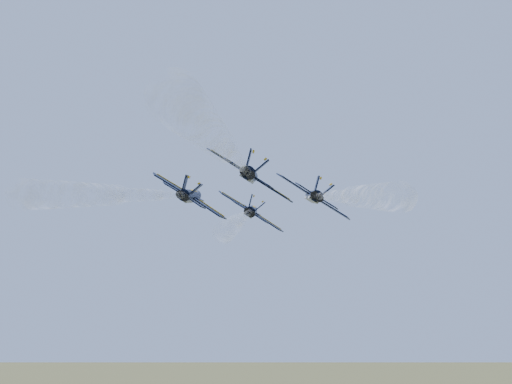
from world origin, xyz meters
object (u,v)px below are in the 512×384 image
(jet_left, at_px, (190,196))
(jet_right, at_px, (313,197))
(jet_lead, at_px, (251,211))
(jet_slot, at_px, (250,176))

(jet_left, bearing_deg, jet_right, -0.39)
(jet_lead, bearing_deg, jet_slot, -92.04)
(jet_right, bearing_deg, jet_lead, 126.47)
(jet_slot, bearing_deg, jet_left, 124.27)
(jet_lead, height_order, jet_right, same)
(jet_left, relative_size, jet_right, 1.00)
(jet_left, distance_m, jet_slot, 16.97)
(jet_slot, bearing_deg, jet_right, 51.71)
(jet_left, relative_size, jet_slot, 1.00)
(jet_right, relative_size, jet_slot, 1.00)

